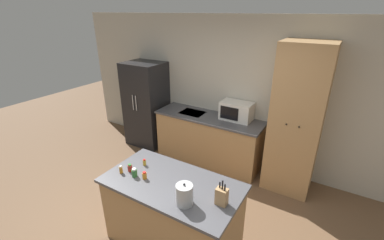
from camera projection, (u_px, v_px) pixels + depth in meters
wall_back at (244, 94)px, 4.44m from camera, size 7.20×0.06×2.60m
refrigerator at (146, 105)px, 5.26m from camera, size 0.77×0.66×1.72m
back_counter at (208, 139)px, 4.75m from camera, size 1.97×0.64×0.90m
pantry_cabinet at (297, 121)px, 3.79m from camera, size 0.70×0.64×2.28m
kitchen_island at (173, 213)px, 3.03m from camera, size 1.56×0.83×0.88m
microwave at (236, 111)px, 4.38m from camera, size 0.53×0.34×0.31m
knife_block at (222, 196)px, 2.50m from camera, size 0.11×0.08×0.28m
spice_bottle_tall_dark at (144, 162)px, 3.16m from camera, size 0.04×0.04×0.08m
spice_bottle_short_red at (130, 168)px, 3.04m from camera, size 0.05×0.05×0.09m
spice_bottle_amber_oil at (144, 175)px, 2.90m from camera, size 0.05×0.05×0.09m
spice_bottle_green_herb at (121, 170)px, 3.00m from camera, size 0.04×0.04×0.10m
spice_bottle_pale_salt at (134, 173)px, 2.94m from camera, size 0.06×0.06×0.10m
kettle at (184, 195)px, 2.50m from camera, size 0.17×0.17×0.24m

